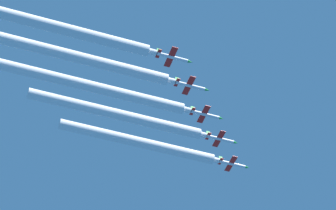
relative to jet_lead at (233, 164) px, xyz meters
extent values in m
cylinder|color=silver|center=(0.00, -0.33, -0.03)|extent=(1.15, 9.91, 1.15)
cone|color=#198C33|center=(0.00, 5.46, -0.03)|extent=(1.09, 1.67, 1.09)
ellipsoid|color=#332D14|center=(0.00, 1.85, 0.46)|extent=(0.63, 2.29, 0.52)
cube|color=red|center=(0.00, -0.82, -0.12)|extent=(8.34, 1.98, 0.13)
cube|color=red|center=(0.00, -4.82, -0.03)|extent=(3.55, 1.15, 0.13)
cube|color=#198C33|center=(0.00, -4.74, 1.43)|extent=(0.10, 1.36, 1.77)
cylinder|color=black|center=(0.00, -5.54, -0.03)|extent=(0.86, 0.63, 0.86)
cylinder|color=silver|center=(12.25, -9.84, -1.52)|extent=(1.15, 9.91, 1.15)
cone|color=#198C33|center=(12.25, -4.05, -1.52)|extent=(1.09, 1.67, 1.09)
ellipsoid|color=#332D14|center=(12.25, -7.66, -1.03)|extent=(0.63, 2.29, 0.52)
cube|color=red|center=(12.25, -10.34, -1.61)|extent=(8.34, 1.98, 0.13)
cube|color=red|center=(12.25, -14.34, -1.52)|extent=(3.55, 1.15, 0.13)
cube|color=#198C33|center=(12.25, -14.25, -0.06)|extent=(0.10, 1.36, 1.77)
cylinder|color=black|center=(12.25, -15.06, -1.52)|extent=(0.86, 0.63, 0.86)
cylinder|color=silver|center=(22.95, -19.53, -2.76)|extent=(1.15, 9.91, 1.15)
cone|color=#198C33|center=(22.95, -13.74, -2.76)|extent=(1.09, 1.67, 1.09)
ellipsoid|color=#332D14|center=(22.95, -17.35, -2.27)|extent=(0.63, 2.29, 0.52)
cube|color=red|center=(22.95, -20.03, -2.84)|extent=(8.34, 1.98, 0.13)
cube|color=red|center=(22.95, -24.03, -2.76)|extent=(3.55, 1.15, 0.13)
cube|color=#198C33|center=(22.95, -23.94, -1.30)|extent=(0.10, 1.36, 1.77)
cylinder|color=black|center=(22.95, -24.75, -2.76)|extent=(0.86, 0.63, 0.86)
cylinder|color=silver|center=(35.01, -29.24, -4.30)|extent=(1.15, 9.91, 1.15)
cone|color=#198C33|center=(35.01, -23.45, -4.30)|extent=(1.09, 1.67, 1.09)
ellipsoid|color=#332D14|center=(35.01, -27.06, -3.81)|extent=(0.63, 2.29, 0.52)
cube|color=red|center=(35.01, -29.73, -4.38)|extent=(8.34, 1.98, 0.13)
cube|color=red|center=(35.01, -33.73, -4.30)|extent=(3.55, 1.15, 0.13)
cube|color=#198C33|center=(35.01, -33.65, -2.84)|extent=(0.10, 1.36, 1.77)
cylinder|color=black|center=(35.01, -34.45, -4.30)|extent=(0.86, 0.63, 0.86)
cylinder|color=silver|center=(46.36, -39.23, -6.42)|extent=(1.15, 9.91, 1.15)
cone|color=#198C33|center=(46.36, -33.44, -6.42)|extent=(1.09, 1.67, 1.09)
ellipsoid|color=#332D14|center=(46.36, -37.05, -5.93)|extent=(0.63, 2.29, 0.52)
cube|color=red|center=(46.36, -39.73, -6.50)|extent=(8.34, 1.98, 0.13)
cube|color=red|center=(46.36, -43.73, -6.42)|extent=(3.55, 1.15, 0.13)
cube|color=#198C33|center=(46.36, -43.64, -4.96)|extent=(0.10, 1.36, 1.77)
cylinder|color=black|center=(46.36, -44.45, -6.42)|extent=(0.86, 0.63, 0.86)
cylinder|color=white|center=(0.00, -30.14, -0.03)|extent=(1.92, 49.10, 1.92)
cylinder|color=white|center=(0.00, -36.03, -0.03)|extent=(3.64, 56.47, 3.64)
cylinder|color=white|center=(12.25, -41.30, -1.52)|extent=(1.92, 52.41, 1.92)
cylinder|color=white|center=(12.25, -47.59, -1.52)|extent=(3.64, 60.27, 3.64)
cylinder|color=white|center=(22.95, -54.46, -2.76)|extent=(1.92, 59.34, 1.92)
cylinder|color=white|center=(22.95, -61.58, -2.76)|extent=(3.64, 68.24, 3.64)
cylinder|color=white|center=(35.01, -63.68, -4.30)|extent=(1.92, 58.38, 1.92)
cylinder|color=white|center=(35.01, -70.69, -4.30)|extent=(3.64, 67.13, 3.64)
cylinder|color=white|center=(46.36, -73.62, -6.42)|extent=(1.92, 58.26, 1.92)
cylinder|color=white|center=(46.36, -80.61, -6.42)|extent=(3.64, 67.00, 3.64)
camera|label=1|loc=(205.90, -95.23, -201.09)|focal=89.53mm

